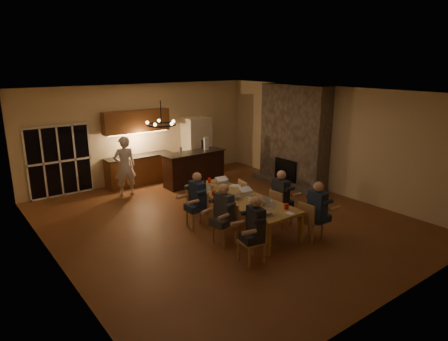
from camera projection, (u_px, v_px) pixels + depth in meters
floor at (224, 220)px, 10.12m from camera, size 9.00×9.00×0.00m
back_wall at (142, 133)px, 13.18m from camera, size 8.00×0.04×3.20m
left_wall at (51, 190)px, 7.37m from camera, size 0.04×9.00×3.20m
right_wall at (331, 140)px, 12.02m from camera, size 0.04×9.00×3.20m
ceiling at (224, 91)px, 9.26m from camera, size 8.00×9.00×0.04m
french_doors at (60, 161)px, 11.72m from camera, size 1.86×0.08×2.10m
fireplace at (294, 135)px, 12.76m from camera, size 0.58×2.50×3.20m
kitchenette at (139, 148)px, 12.86m from camera, size 2.24×0.68×2.40m
refrigerator at (197, 146)px, 14.15m from camera, size 0.90×0.68×2.00m
dining_table at (239, 212)px, 9.67m from camera, size 1.10×3.22×0.75m
bar_island at (194, 168)px, 12.94m from camera, size 2.12×0.74×1.08m
chair_left_near at (251, 241)px, 7.94m from camera, size 0.46×0.46×0.89m
chair_left_mid at (225, 225)px, 8.74m from camera, size 0.47×0.47×0.89m
chair_left_far at (197, 210)px, 9.59m from camera, size 0.48×0.48×0.89m
chair_right_near at (311, 220)px, 8.96m from camera, size 0.47×0.47×0.89m
chair_right_mid at (281, 207)px, 9.77m from camera, size 0.45×0.45×0.89m
chair_right_far at (249, 196)px, 10.59m from camera, size 0.52×0.52×0.89m
person_left_near at (256, 229)px, 7.89m from camera, size 0.71×0.71×1.38m
person_right_near at (317, 211)px, 8.82m from camera, size 0.65×0.65×1.38m
person_left_mid at (224, 214)px, 8.68m from camera, size 0.70×0.70×1.38m
person_right_mid at (281, 198)px, 9.70m from camera, size 0.62×0.62×1.38m
person_left_far at (197, 200)px, 9.53m from camera, size 0.61×0.61×1.38m
standing_person at (125, 166)px, 11.77m from camera, size 0.70×0.49×1.80m
chandelier at (161, 125)px, 7.50m from camera, size 0.56×0.56×0.03m
laptop_a at (263, 209)px, 8.52m from camera, size 0.35×0.32×0.23m
laptop_b at (271, 201)px, 8.99m from camera, size 0.42×0.42×0.23m
laptop_c at (232, 194)px, 9.45m from camera, size 0.40×0.38×0.23m
laptop_d at (248, 191)px, 9.69m from camera, size 0.33×0.30×0.23m
laptop_e at (207, 183)px, 10.26m from camera, size 0.39×0.36×0.23m
laptop_f at (224, 180)px, 10.54m from camera, size 0.35×0.32×0.23m
mug_front at (250, 200)px, 9.23m from camera, size 0.09×0.09×0.10m
mug_mid at (226, 189)px, 10.04m from camera, size 0.09×0.09×0.10m
mug_back at (209, 189)px, 10.00m from camera, size 0.08×0.08×0.10m
redcup_near at (287, 206)px, 8.80m from camera, size 0.10×0.10×0.12m
redcup_mid at (214, 193)px, 9.66m from camera, size 0.10×0.10×0.12m
redcup_far at (209, 180)px, 10.71m from camera, size 0.09×0.09×0.12m
can_silver at (263, 203)px, 8.97m from camera, size 0.06×0.06×0.12m
can_cola at (205, 182)px, 10.52m from camera, size 0.07×0.07×0.12m
plate_near at (267, 201)px, 9.28m from camera, size 0.22×0.22×0.02m
plate_left at (253, 211)px, 8.67m from camera, size 0.22×0.22×0.02m
plate_far at (236, 186)px, 10.40m from camera, size 0.27×0.27×0.02m
notepad at (290, 213)px, 8.54m from camera, size 0.15×0.20×0.01m
bar_bottle at (181, 151)px, 12.38m from camera, size 0.08×0.08×0.24m
bar_blender at (206, 144)px, 13.05m from camera, size 0.16×0.16×0.41m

